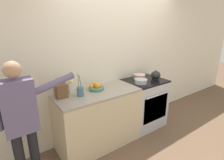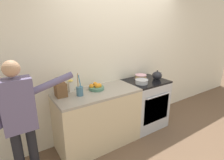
{
  "view_description": "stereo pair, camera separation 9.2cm",
  "coord_description": "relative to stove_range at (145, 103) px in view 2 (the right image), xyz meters",
  "views": [
    {
      "loc": [
        -1.95,
        -1.83,
        1.89
      ],
      "look_at": [
        -0.44,
        0.28,
        1.06
      ],
      "focal_mm": 28.0,
      "sensor_mm": 36.0,
      "label": 1
    },
    {
      "loc": [
        -1.87,
        -1.88,
        1.89
      ],
      "look_at": [
        -0.44,
        0.28,
        1.06
      ],
      "focal_mm": 28.0,
      "sensor_mm": 36.0,
      "label": 2
    }
  ],
  "objects": [
    {
      "name": "layer_cake",
      "position": [
        -0.03,
        0.12,
        0.5
      ],
      "size": [
        0.26,
        0.26,
        0.09
      ],
      "color": "#4C4C51",
      "rests_on": "stove_range"
    },
    {
      "name": "stove_range",
      "position": [
        0.0,
        0.0,
        0.0
      ],
      "size": [
        0.73,
        0.65,
        0.91
      ],
      "color": "#B7BABF",
      "rests_on": "ground_plane"
    },
    {
      "name": "utensil_crock",
      "position": [
        -1.29,
        0.01,
        0.53
      ],
      "size": [
        0.1,
        0.1,
        0.33
      ],
      "color": "#477084",
      "rests_on": "counter_cabinet"
    },
    {
      "name": "fruit_bowl",
      "position": [
        -0.98,
        0.09,
        0.5
      ],
      "size": [
        0.24,
        0.24,
        0.11
      ],
      "color": "#4C7F66",
      "rests_on": "counter_cabinet"
    },
    {
      "name": "milk_carton",
      "position": [
        -1.35,
        0.22,
        0.55
      ],
      "size": [
        0.07,
        0.07,
        0.2
      ],
      "color": "white",
      "rests_on": "counter_cabinet"
    },
    {
      "name": "person_baker",
      "position": [
        -2.09,
        -0.16,
        0.46
      ],
      "size": [
        0.9,
        0.2,
        1.55
      ],
      "rotation": [
        0.0,
        0.0,
        -0.04
      ],
      "color": "black",
      "rests_on": "ground_plane"
    },
    {
      "name": "tea_kettle",
      "position": [
        0.22,
        -0.06,
        0.53
      ],
      "size": [
        0.22,
        0.18,
        0.18
      ],
      "color": "#232328",
      "rests_on": "stove_range"
    },
    {
      "name": "mixing_bowl",
      "position": [
        -0.19,
        -0.09,
        0.5
      ],
      "size": [
        0.23,
        0.23,
        0.08
      ],
      "color": "#B7BABF",
      "rests_on": "stove_range"
    },
    {
      "name": "ground_plane",
      "position": [
        -0.33,
        -0.3,
        -0.46
      ],
      "size": [
        16.0,
        16.0,
        0.0
      ],
      "primitive_type": "plane",
      "color": "brown"
    },
    {
      "name": "wall_back",
      "position": [
        -0.33,
        0.33,
        0.84
      ],
      "size": [
        8.0,
        0.04,
        2.6
      ],
      "color": "silver",
      "rests_on": "ground_plane"
    },
    {
      "name": "counter_cabinet",
      "position": [
        -1.02,
        0.0,
        -0.0
      ],
      "size": [
        1.3,
        0.62,
        0.91
      ],
      "color": "beige",
      "rests_on": "ground_plane"
    },
    {
      "name": "knife_block",
      "position": [
        -1.53,
        0.13,
        0.56
      ],
      "size": [
        0.15,
        0.17,
        0.29
      ],
      "color": "brown",
      "rests_on": "counter_cabinet"
    }
  ]
}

